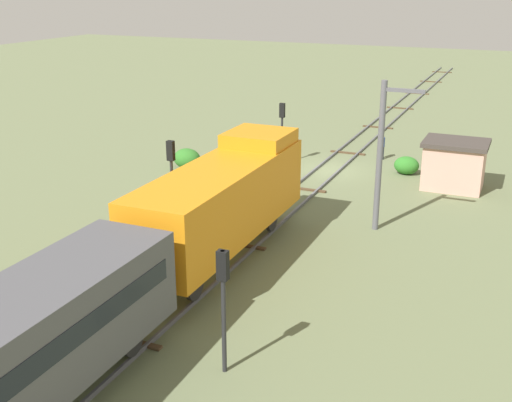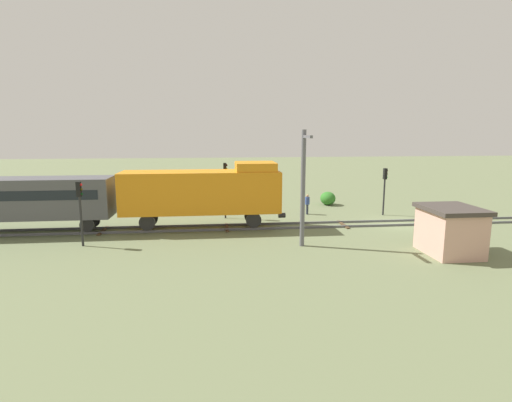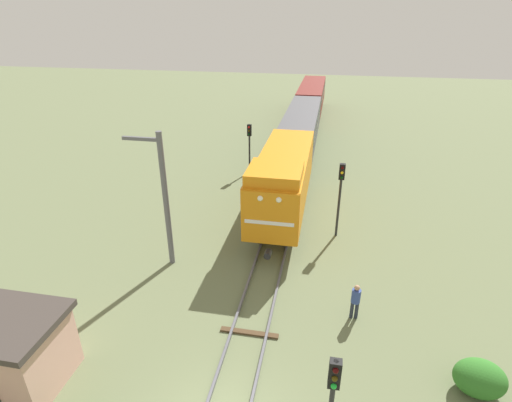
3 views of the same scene
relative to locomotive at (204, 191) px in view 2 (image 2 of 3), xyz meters
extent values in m
plane|color=#66704C|center=(0.00, -14.62, -2.77)|extent=(156.46, 156.46, 0.00)
cube|color=#595960|center=(-0.72, -14.62, -2.69)|extent=(0.10, 104.31, 0.16)
cube|color=#595960|center=(0.72, -14.62, -2.69)|extent=(0.10, 104.31, 0.16)
cube|color=#4C3823|center=(0.00, -18.96, -2.73)|extent=(2.40, 0.24, 0.09)
cube|color=#4C3823|center=(0.00, -10.27, -2.73)|extent=(2.40, 0.24, 0.09)
cube|color=#4C3823|center=(0.00, -1.58, -2.73)|extent=(2.40, 0.24, 0.09)
cube|color=#4C3823|center=(0.00, 7.11, -2.73)|extent=(2.40, 0.24, 0.09)
cube|color=orange|center=(0.00, 0.24, -0.06)|extent=(2.90, 11.00, 2.90)
cube|color=orange|center=(0.00, -3.66, 1.69)|extent=(2.75, 2.80, 0.60)
cube|color=orange|center=(0.00, -5.31, -0.06)|extent=(2.84, 0.10, 2.84)
cube|color=white|center=(0.00, -5.35, -0.26)|extent=(2.46, 0.06, 0.20)
sphere|color=white|center=(-0.45, -5.36, 1.04)|extent=(0.28, 0.28, 0.28)
sphere|color=white|center=(0.45, -5.36, 1.04)|extent=(0.28, 0.28, 0.28)
cylinder|color=#262628|center=(0.00, -5.61, -1.91)|extent=(0.36, 0.50, 0.36)
cylinder|color=#262628|center=(-0.72, -3.46, -2.06)|extent=(0.18, 1.10, 1.10)
cylinder|color=#262628|center=(0.72, -3.46, -2.06)|extent=(0.18, 1.10, 1.10)
cylinder|color=#262628|center=(-0.72, 3.94, -2.06)|extent=(0.18, 1.10, 1.10)
cylinder|color=#262628|center=(0.72, 3.94, -2.06)|extent=(0.18, 1.10, 1.10)
cube|color=#4C4C51|center=(0.00, 13.34, -0.30)|extent=(2.80, 14.00, 2.70)
cube|color=black|center=(0.00, 13.34, 0.05)|extent=(2.84, 12.88, 0.64)
cylinder|color=#262628|center=(-0.72, 7.94, -2.13)|extent=(0.16, 0.96, 0.96)
cylinder|color=#262628|center=(0.72, 7.94, -2.13)|extent=(0.16, 0.96, 0.96)
cylinder|color=#262628|center=(3.20, -14.76, -0.81)|extent=(0.14, 0.14, 3.92)
cube|color=black|center=(3.20, -14.76, 0.70)|extent=(0.32, 0.24, 0.90)
sphere|color=#390606|center=(3.20, -14.90, 0.97)|extent=(0.16, 0.16, 0.16)
sphere|color=#3C3306|center=(3.20, -14.90, 0.69)|extent=(0.16, 0.16, 0.16)
sphere|color=green|center=(3.20, -14.90, 0.41)|extent=(0.16, 0.16, 0.16)
cylinder|color=#262628|center=(3.40, -1.59, -0.54)|extent=(0.14, 0.14, 4.46)
cube|color=black|center=(3.40, -1.59, 1.24)|extent=(0.32, 0.24, 0.90)
sphere|color=#390606|center=(3.40, -1.73, 1.51)|extent=(0.16, 0.16, 0.16)
sphere|color=yellow|center=(3.40, -1.73, 1.23)|extent=(0.16, 0.16, 0.16)
sphere|color=black|center=(3.40, -1.73, 0.95)|extent=(0.16, 0.16, 0.16)
cylinder|color=#262628|center=(-3.60, 7.35, -0.79)|extent=(0.14, 0.14, 3.97)
cube|color=black|center=(-3.60, 7.35, 0.74)|extent=(0.32, 0.24, 0.90)
sphere|color=red|center=(-3.60, 7.21, 1.01)|extent=(0.16, 0.16, 0.16)
sphere|color=#3C3306|center=(-3.60, 7.21, 0.73)|extent=(0.16, 0.16, 0.16)
sphere|color=black|center=(-3.60, 7.21, 0.45)|extent=(0.16, 0.16, 0.16)
cylinder|color=#262B38|center=(-2.50, -18.40, -2.35)|extent=(0.15, 0.15, 0.85)
cylinder|color=#262B38|center=(-2.30, -18.40, -2.35)|extent=(0.15, 0.15, 0.85)
cylinder|color=#33478C|center=(-2.40, -18.40, -1.61)|extent=(0.38, 0.38, 0.62)
sphere|color=tan|center=(-2.40, -18.40, -1.19)|extent=(0.23, 0.23, 0.23)
cylinder|color=#262B38|center=(4.10, -8.52, -2.35)|extent=(0.15, 0.15, 0.85)
cylinder|color=#262B38|center=(4.30, -8.52, -2.35)|extent=(0.15, 0.15, 0.85)
cylinder|color=#33478C|center=(4.20, -8.52, -1.61)|extent=(0.38, 0.38, 0.62)
sphere|color=tan|center=(4.20, -8.52, -1.19)|extent=(0.23, 0.23, 0.23)
cylinder|color=#595960|center=(-5.00, -6.00, 0.74)|extent=(0.28, 0.28, 7.03)
cube|color=#595960|center=(-5.90, -6.00, 3.86)|extent=(1.80, 0.16, 0.16)
cube|color=#D19E8C|center=(-7.50, -13.99, -1.52)|extent=(3.20, 2.60, 2.50)
cube|color=#3F3833|center=(-7.50, -13.99, -0.15)|extent=(3.50, 2.90, 0.24)
cube|color=#2D2319|center=(-7.50, -15.31, -1.82)|extent=(0.80, 0.06, 1.90)
ellipsoid|color=#2F7126|center=(8.26, -11.49, -2.15)|extent=(1.73, 1.41, 1.26)
ellipsoid|color=#2E7626|center=(-4.57, -15.68, -2.23)|extent=(1.50, 1.23, 1.09)
camera|label=1|loc=(-11.12, 22.24, 8.47)|focal=45.00mm
camera|label=2|loc=(-28.20, -0.67, 4.17)|focal=28.00mm
camera|label=3|loc=(2.57, -22.36, 9.16)|focal=28.00mm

